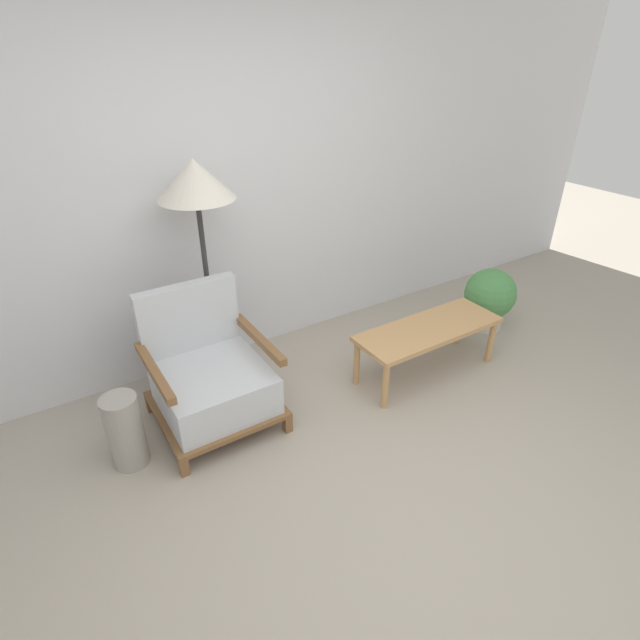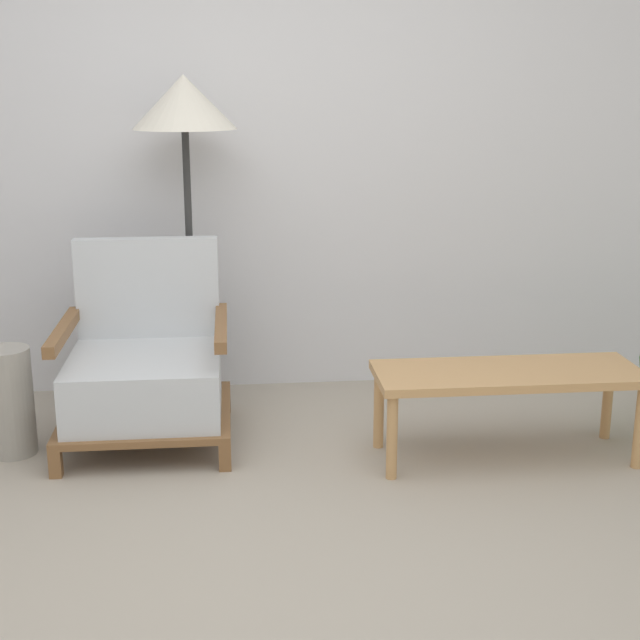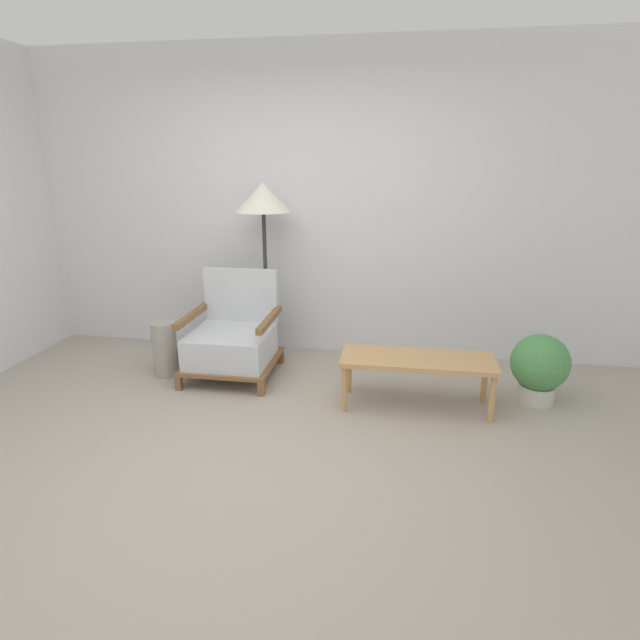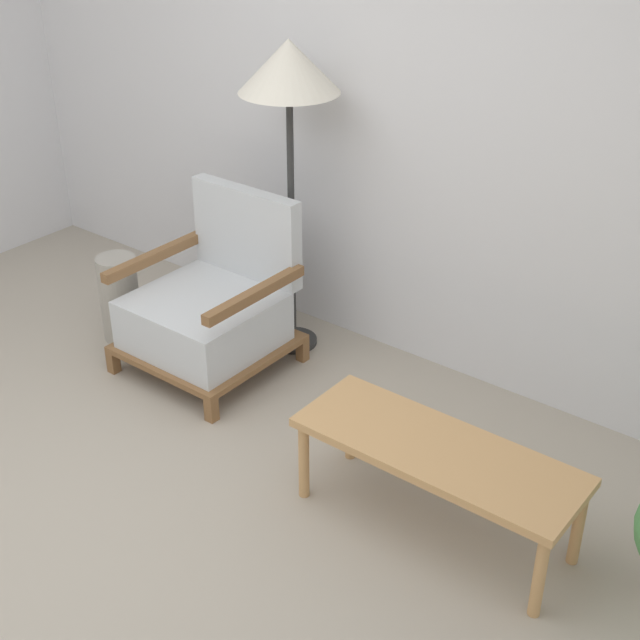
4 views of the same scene
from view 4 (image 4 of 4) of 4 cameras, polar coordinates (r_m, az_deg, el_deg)
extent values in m
plane|color=#A89E8E|center=(3.58, -17.21, -14.50)|extent=(14.00, 14.00, 0.00)
cube|color=silver|center=(4.26, 3.79, 14.92)|extent=(8.00, 0.06, 2.70)
cube|color=brown|center=(4.55, -13.09, -2.61)|extent=(0.05, 0.05, 0.12)
cube|color=brown|center=(4.12, -6.96, -5.71)|extent=(0.05, 0.05, 0.12)
cube|color=brown|center=(4.92, -7.25, 0.58)|extent=(0.05, 0.05, 0.12)
cube|color=brown|center=(4.53, -1.12, -1.93)|extent=(0.05, 0.05, 0.12)
cube|color=brown|center=(4.48, -7.18, -1.49)|extent=(0.72, 0.71, 0.03)
cube|color=silver|center=(4.40, -7.47, -0.03)|extent=(0.64, 0.61, 0.25)
cube|color=silver|center=(4.45, -4.72, 5.62)|extent=(0.64, 0.08, 0.46)
cube|color=brown|center=(4.52, -10.51, 4.05)|extent=(0.05, 0.65, 0.05)
cube|color=brown|center=(4.09, -4.16, 1.67)|extent=(0.05, 0.65, 0.05)
cylinder|color=#2D2D2D|center=(4.70, -1.71, -1.31)|extent=(0.25, 0.25, 0.03)
cylinder|color=#2D2D2D|center=(4.40, -1.84, 6.14)|extent=(0.03, 0.03, 1.30)
cone|color=silver|center=(4.16, -2.01, 15.96)|extent=(0.47, 0.47, 0.24)
cube|color=tan|center=(3.36, 7.54, -8.30)|extent=(1.10, 0.40, 0.04)
cylinder|color=tan|center=(3.60, -1.04, -8.98)|extent=(0.04, 0.04, 0.35)
cylinder|color=tan|center=(3.22, 13.85, -15.66)|extent=(0.04, 0.04, 0.35)
cylinder|color=tan|center=(3.80, 1.99, -6.63)|extent=(0.04, 0.04, 0.35)
cylinder|color=tan|center=(3.44, 16.20, -12.50)|extent=(0.04, 0.04, 0.35)
cylinder|color=#9E998E|center=(4.76, -12.69, 1.39)|extent=(0.20, 0.20, 0.46)
camera|label=1|loc=(3.58, -51.35, 15.42)|focal=28.00mm
camera|label=2|loc=(2.76, -68.62, -9.23)|focal=50.00mm
camera|label=3|loc=(1.91, -78.22, -16.82)|focal=28.00mm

